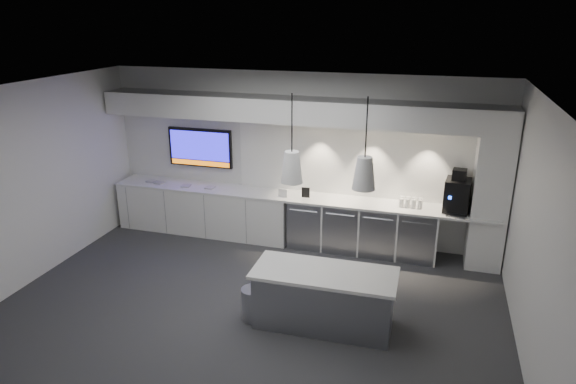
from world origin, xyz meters
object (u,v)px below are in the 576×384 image
(island, at_px, (324,298))
(coffee_machine, at_px, (457,194))
(wall_tv, at_px, (200,148))
(bin, at_px, (253,304))

(island, height_order, coffee_machine, coffee_machine)
(wall_tv, xyz_separation_m, island, (2.98, -2.66, -1.16))
(wall_tv, xyz_separation_m, bin, (2.04, -2.79, -1.33))
(wall_tv, relative_size, bin, 2.76)
(island, xyz_separation_m, coffee_machine, (1.62, 2.41, 0.79))
(wall_tv, bearing_deg, coffee_machine, -3.07)
(wall_tv, bearing_deg, island, -41.75)
(island, relative_size, coffee_machine, 2.67)
(bin, distance_m, coffee_machine, 3.74)
(wall_tv, bearing_deg, bin, -53.83)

